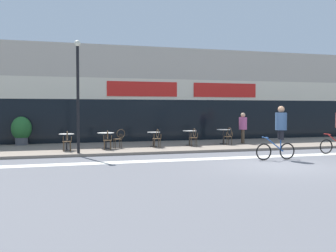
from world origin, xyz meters
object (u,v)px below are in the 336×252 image
Objects in this scene: cafe_chair_0_near at (67,140)px; planter_pot at (21,130)px; bistro_table_3 at (190,135)px; cafe_chair_1_side at (119,137)px; cafe_chair_3_near at (194,136)px; cafe_chair_4_near at (229,135)px; lamp_post at (78,88)px; cafe_chair_1_near at (108,139)px; bistro_table_1 at (106,137)px; bistro_table_4 at (223,134)px; bistro_table_2 at (154,136)px; bistro_table_0 at (66,138)px; cafe_chair_2_near at (157,137)px; cyclist_1 at (280,128)px; pedestrian_near_end at (243,125)px.

planter_pot is at bearing 25.78° from cafe_chair_0_near.
bistro_table_3 is 0.84× the size of cafe_chair_1_side.
cafe_chair_3_near is (3.70, -0.21, 0.00)m from cafe_chair_1_side.
cafe_chair_4_near is 0.19× the size of lamp_post.
cafe_chair_1_near is 6.38m from cafe_chair_4_near.
cafe_chair_3_near is at bearing -90.35° from bistro_table_3.
bistro_table_3 is 0.84× the size of cafe_chair_1_near.
cafe_chair_0_near is 0.61× the size of planter_pot.
bistro_table_1 is 6.37m from bistro_table_4.
bistro_table_2 is 0.80× the size of cafe_chair_0_near.
bistro_table_3 is at bearing -17.98° from planter_pot.
bistro_table_0 is 0.95× the size of bistro_table_4.
cafe_chair_2_near is at bearing -166.04° from bistro_table_4.
cyclist_1 is (10.03, -8.15, 0.34)m from planter_pot.
bistro_table_0 is 9.31m from pedestrian_near_end.
cafe_chair_1_side is (2.42, 0.15, -0.01)m from bistro_table_0.
cafe_chair_3_near is (4.32, -0.20, -0.03)m from bistro_table_1.
bistro_table_0 is at bearing 87.26° from cafe_chair_2_near.
cyclist_1 is 1.27× the size of pedestrian_near_end.
bistro_table_4 is (6.33, 0.68, 0.01)m from bistro_table_1.
lamp_post is at bearing -160.26° from bistro_table_3.
bistro_table_1 is 0.86× the size of cafe_chair_0_near.
pedestrian_near_end is (3.14, 0.25, 0.44)m from bistro_table_3.
planter_pot is (-4.56, 3.10, 0.26)m from cafe_chair_1_side.
cafe_chair_1_side is 1.00× the size of cafe_chair_3_near.
cafe_chair_3_near reaches higher than bistro_table_1.
cafe_chair_3_near is 0.61× the size of planter_pot.
cafe_chair_1_side is (-1.79, -0.32, 0.01)m from bistro_table_2.
planter_pot reaches higher than cafe_chair_0_near.
cafe_chair_1_side is at bearing 84.25° from cafe_chair_4_near.
cafe_chair_1_side reaches higher than bistro_table_4.
cafe_chair_1_side is 1.00× the size of cafe_chair_2_near.
bistro_table_3 is at bearing 73.33° from cafe_chair_4_near.
bistro_table_1 is 0.86× the size of cafe_chair_2_near.
bistro_table_1 is 3.06m from lamp_post.
cafe_chair_3_near is at bearing -80.67° from cafe_chair_1_near.
bistro_table_0 is 0.82× the size of cafe_chair_3_near.
bistro_table_1 is 0.37× the size of cyclist_1.
cyclist_1 is at bearing -72.06° from bistro_table_3.
bistro_table_4 is at bearing 7.25° from bistro_table_3.
cafe_chair_0_near is at bearing 98.26° from cafe_chair_3_near.
bistro_table_1 is 0.63m from cafe_chair_1_near.
pedestrian_near_end is at bearing -67.69° from cafe_chair_4_near.
bistro_table_2 is at bearing 6.49° from bistro_table_0.
bistro_table_1 is 7.94m from cyclist_1.
cafe_chair_0_near is (-1.79, -0.77, -0.03)m from bistro_table_1.
cafe_chair_1_side is at bearing -41.10° from cyclist_1.
lamp_post reaches higher than bistro_table_0.
cafe_chair_4_near is at bearing -79.87° from cafe_chair_3_near.
pedestrian_near_end is at bearing 5.04° from bistro_table_0.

